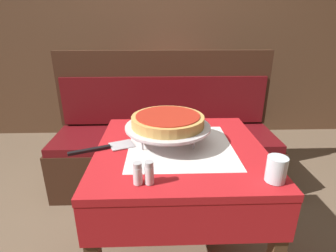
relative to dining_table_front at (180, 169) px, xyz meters
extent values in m
cube|color=red|center=(0.00, 0.00, 0.10)|extent=(0.75, 0.75, 0.03)
cube|color=white|center=(0.00, 0.00, 0.12)|extent=(0.47, 0.47, 0.00)
cube|color=red|center=(0.00, 0.00, 0.00)|extent=(0.75, 0.75, 0.17)
cube|color=#4C331E|center=(-0.34, 0.34, -0.27)|extent=(0.05, 0.05, 0.71)
cube|color=#4C331E|center=(0.34, 0.34, -0.27)|extent=(0.05, 0.05, 0.71)
cube|color=red|center=(0.07, 1.59, 0.09)|extent=(0.63, 0.63, 0.03)
cube|color=white|center=(0.07, 1.59, 0.11)|extent=(0.39, 0.39, 0.00)
cube|color=red|center=(0.07, 1.59, 0.00)|extent=(0.63, 0.63, 0.17)
cube|color=#4C331E|center=(-0.21, 1.31, -0.27)|extent=(0.05, 0.05, 0.70)
cube|color=#4C331E|center=(0.35, 1.31, -0.27)|extent=(0.05, 0.05, 0.70)
cube|color=#4C331E|center=(-0.21, 1.87, -0.27)|extent=(0.05, 0.05, 0.70)
cube|color=#4C331E|center=(0.35, 1.87, -0.27)|extent=(0.05, 0.05, 0.70)
cube|color=#3D2316|center=(-0.05, 0.81, -0.42)|extent=(1.73, 0.53, 0.39)
cube|color=#600F14|center=(-0.05, 0.81, -0.19)|extent=(1.70, 0.52, 0.06)
cube|color=#3D2316|center=(-0.05, 1.05, 0.14)|extent=(1.73, 0.06, 0.61)
cube|color=#600F14|center=(-0.05, 1.01, 0.05)|extent=(1.66, 0.02, 0.39)
cube|color=brown|center=(0.00, 1.98, 0.58)|extent=(6.00, 0.04, 2.40)
cylinder|color=#ADADB2|center=(-0.06, 0.17, 0.16)|extent=(0.01, 0.01, 0.07)
cylinder|color=#ADADB2|center=(-0.17, -0.03, 0.16)|extent=(0.01, 0.01, 0.07)
cylinder|color=#ADADB2|center=(0.06, -0.03, 0.16)|extent=(0.01, 0.01, 0.07)
cylinder|color=#ADADB2|center=(-0.06, 0.03, 0.19)|extent=(0.26, 0.26, 0.01)
cylinder|color=silver|center=(-0.06, 0.03, 0.19)|extent=(0.37, 0.37, 0.01)
cylinder|color=silver|center=(-0.06, 0.03, 0.20)|extent=(0.39, 0.39, 0.01)
cylinder|color=tan|center=(-0.06, 0.03, 0.23)|extent=(0.33, 0.33, 0.04)
cylinder|color=#B22819|center=(-0.06, 0.03, 0.25)|extent=(0.29, 0.29, 0.01)
cube|color=#BCBCC1|center=(-0.27, 0.02, 0.12)|extent=(0.13, 0.12, 0.00)
cube|color=black|center=(-0.40, -0.04, 0.12)|extent=(0.18, 0.09, 0.01)
cylinder|color=silver|center=(0.31, -0.29, 0.16)|extent=(0.07, 0.07, 0.09)
cylinder|color=silver|center=(-0.17, -0.29, 0.15)|extent=(0.03, 0.03, 0.06)
cylinder|color=#B7B7BC|center=(-0.17, -0.29, 0.19)|extent=(0.03, 0.03, 0.02)
cylinder|color=silver|center=(-0.13, -0.29, 0.15)|extent=(0.03, 0.03, 0.07)
cylinder|color=#B7B7BC|center=(-0.13, -0.29, 0.19)|extent=(0.03, 0.03, 0.02)
cube|color=black|center=(0.10, 1.66, 0.13)|extent=(0.13, 0.13, 0.03)
cylinder|color=black|center=(0.10, 1.66, 0.21)|extent=(0.01, 0.01, 0.14)
cylinder|color=#99194C|center=(0.10, 1.70, 0.19)|extent=(0.04, 0.04, 0.10)
cylinder|color=red|center=(0.06, 1.64, 0.19)|extent=(0.04, 0.04, 0.10)
cylinder|color=gold|center=(0.14, 1.64, 0.19)|extent=(0.04, 0.04, 0.10)
camera|label=1|loc=(-0.09, -1.07, 0.64)|focal=28.00mm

